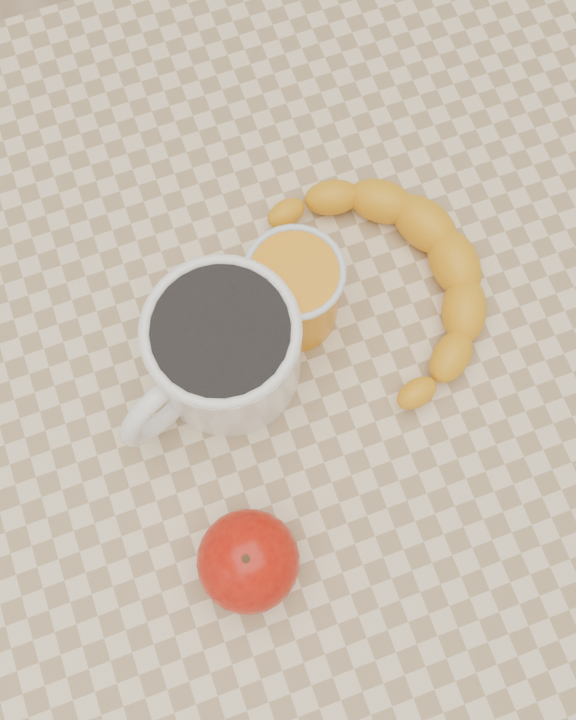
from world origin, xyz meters
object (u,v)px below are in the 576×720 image
object	(u,v)px
apple	(248,561)
banana	(392,280)
coffee_mug	(221,350)
orange_juice_glass	(294,292)
table	(288,393)

from	to	relation	value
apple	banana	world-z (taller)	apple
coffee_mug	apple	size ratio (longest dim) A/B	1.84
orange_juice_glass	banana	size ratio (longest dim) A/B	0.34
table	coffee_mug	bearing A→B (deg)	162.44
orange_juice_glass	banana	bearing A→B (deg)	-5.59
apple	banana	xyz separation A→B (m)	(0.18, 0.17, -0.01)
table	orange_juice_glass	world-z (taller)	orange_juice_glass
coffee_mug	apple	distance (m)	0.15
table	apple	world-z (taller)	apple
table	orange_juice_glass	size ratio (longest dim) A/B	9.15
coffee_mug	table	bearing A→B (deg)	-17.56
orange_juice_glass	coffee_mug	bearing A→B (deg)	-157.75
banana	orange_juice_glass	bearing A→B (deg)	171.04
table	orange_juice_glass	xyz separation A→B (m)	(0.02, 0.04, 0.13)
table	banana	size ratio (longest dim) A/B	3.15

